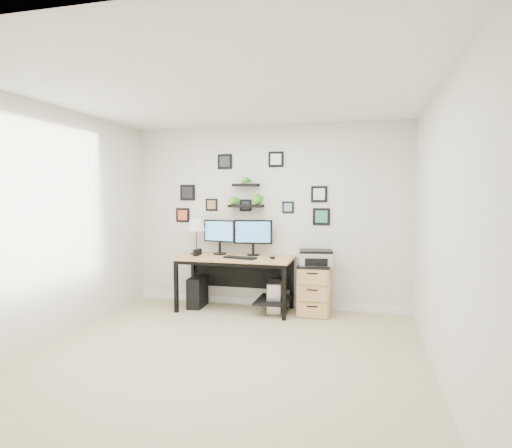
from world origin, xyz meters
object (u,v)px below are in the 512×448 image
(mug, at_px, (196,253))
(pc_tower_grey, at_px, (275,297))
(desk, at_px, (238,266))
(printer, at_px, (316,257))
(file_cabinet, at_px, (315,289))
(table_lamp, at_px, (196,226))
(monitor_right, at_px, (253,234))
(pc_tower_black, at_px, (198,292))
(monitor_left, at_px, (220,234))

(mug, relative_size, pc_tower_grey, 0.21)
(desk, xyz_separation_m, printer, (1.07, 0.06, 0.14))
(pc_tower_grey, relative_size, file_cabinet, 0.66)
(table_lamp, bearing_deg, file_cabinet, -1.33)
(monitor_right, bearing_deg, pc_tower_black, -170.22)
(table_lamp, distance_m, pc_tower_grey, 1.52)
(pc_tower_black, xyz_separation_m, pc_tower_grey, (1.13, 0.01, -0.01))
(monitor_left, height_order, monitor_right, monitor_right)
(desk, distance_m, pc_tower_grey, 0.66)
(monitor_left, height_order, mug, monitor_left)
(desk, bearing_deg, monitor_left, 153.78)
(pc_tower_black, xyz_separation_m, printer, (1.69, 0.04, 0.56))
(monitor_left, relative_size, pc_tower_grey, 1.13)
(monitor_right, distance_m, pc_tower_grey, 0.92)
(monitor_left, xyz_separation_m, pc_tower_grey, (0.84, -0.12, -0.83))
(desk, bearing_deg, pc_tower_grey, 4.26)
(desk, relative_size, pc_tower_black, 3.72)
(monitor_left, relative_size, table_lamp, 0.97)
(desk, xyz_separation_m, pc_tower_black, (-0.62, 0.02, -0.41))
(mug, bearing_deg, monitor_right, 17.60)
(monitor_right, bearing_deg, mug, -162.40)
(monitor_left, height_order, pc_tower_black, monitor_left)
(printer, bearing_deg, table_lamp, 178.90)
(mug, height_order, file_cabinet, mug)
(pc_tower_grey, bearing_deg, monitor_right, 160.25)
(pc_tower_black, relative_size, file_cabinet, 0.64)
(printer, bearing_deg, pc_tower_grey, -177.29)
(monitor_right, relative_size, table_lamp, 1.06)
(mug, bearing_deg, monitor_left, 42.64)
(file_cabinet, distance_m, printer, 0.44)
(pc_tower_grey, bearing_deg, desk, -175.74)
(pc_tower_black, distance_m, file_cabinet, 1.68)
(monitor_right, relative_size, printer, 1.14)
(table_lamp, distance_m, printer, 1.78)
(mug, relative_size, file_cabinet, 0.14)
(desk, distance_m, monitor_left, 0.55)
(monitor_right, bearing_deg, desk, -137.01)
(monitor_right, relative_size, pc_tower_black, 1.27)
(pc_tower_black, bearing_deg, file_cabinet, -1.91)
(desk, relative_size, printer, 3.33)
(table_lamp, xyz_separation_m, pc_tower_black, (0.04, -0.07, -0.95))
(printer, bearing_deg, desk, -176.55)
(mug, xyz_separation_m, file_cabinet, (1.65, 0.14, -0.46))
(desk, xyz_separation_m, monitor_right, (0.17, 0.16, 0.43))
(printer, bearing_deg, pc_tower_black, -178.61)
(monitor_left, relative_size, monitor_right, 0.91)
(file_cabinet, bearing_deg, mug, -175.11)
(pc_tower_grey, xyz_separation_m, printer, (0.56, 0.03, 0.56))
(table_lamp, xyz_separation_m, pc_tower_grey, (1.17, -0.06, -0.96))
(desk, height_order, pc_tower_grey, desk)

